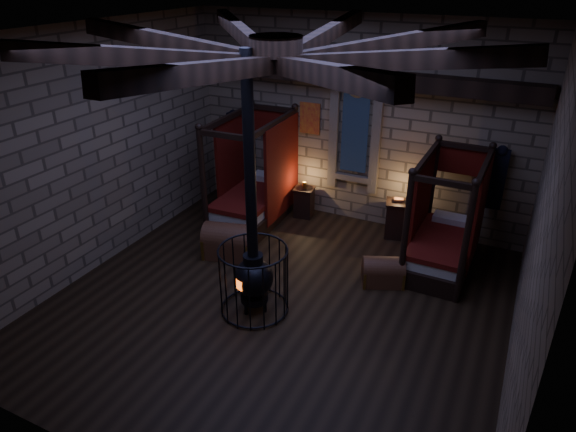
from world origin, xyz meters
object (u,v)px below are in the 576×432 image
at_px(trunk_left, 229,242).
at_px(trunk_right, 383,272).
at_px(stove, 254,275).
at_px(bed_right, 443,241).
at_px(bed_left, 255,196).

distance_m(trunk_left, trunk_right, 2.91).
relative_size(trunk_right, stove, 0.20).
bearing_deg(trunk_right, bed_right, 29.86).
xyz_separation_m(bed_right, trunk_left, (-3.67, -1.40, -0.21)).
height_order(trunk_right, stove, stove).
distance_m(bed_left, stove, 3.23).
height_order(bed_left, stove, stove).
xyz_separation_m(bed_left, trunk_left, (0.30, -1.55, -0.26)).
xyz_separation_m(trunk_left, trunk_right, (2.89, 0.36, -0.07)).
relative_size(bed_left, bed_right, 1.09).
relative_size(bed_right, trunk_right, 2.54).
bearing_deg(bed_right, stove, -131.22).
bearing_deg(stove, bed_left, 140.58).
xyz_separation_m(bed_right, stove, (-2.41, -2.67, 0.14)).
bearing_deg(trunk_right, stove, -157.97).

